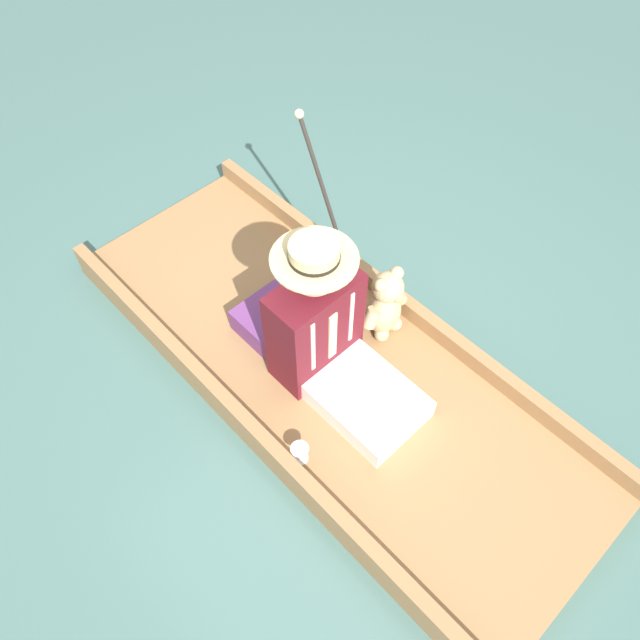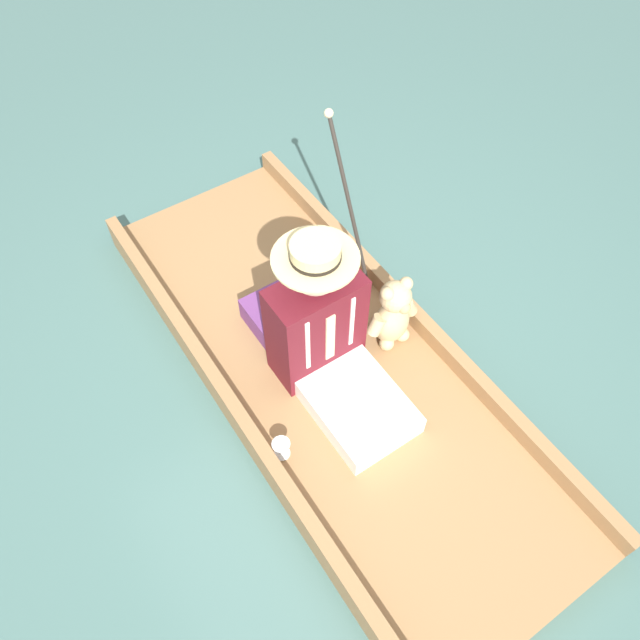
{
  "view_description": "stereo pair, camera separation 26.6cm",
  "coord_description": "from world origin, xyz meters",
  "px_view_note": "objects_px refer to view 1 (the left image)",
  "views": [
    {
      "loc": [
        1.12,
        1.13,
        2.61
      ],
      "look_at": [
        0.03,
        -0.02,
        0.46
      ],
      "focal_mm": 35.0,
      "sensor_mm": 36.0,
      "label": 1
    },
    {
      "loc": [
        0.91,
        1.29,
        2.61
      ],
      "look_at": [
        0.03,
        -0.02,
        0.46
      ],
      "focal_mm": 35.0,
      "sensor_mm": 36.0,
      "label": 2
    }
  ],
  "objects_px": {
    "seated_person": "(328,335)",
    "walking_cane": "(324,191)",
    "teddy_bear": "(386,305)",
    "wine_glass": "(300,451)"
  },
  "relations": [
    {
      "from": "seated_person",
      "to": "wine_glass",
      "type": "relative_size",
      "value": 8.28
    },
    {
      "from": "seated_person",
      "to": "teddy_bear",
      "type": "height_order",
      "value": "seated_person"
    },
    {
      "from": "seated_person",
      "to": "walking_cane",
      "type": "xyz_separation_m",
      "value": [
        -0.46,
        -0.51,
        0.21
      ]
    },
    {
      "from": "teddy_bear",
      "to": "wine_glass",
      "type": "xyz_separation_m",
      "value": [
        0.76,
        0.22,
        -0.12
      ]
    },
    {
      "from": "walking_cane",
      "to": "seated_person",
      "type": "bearing_deg",
      "value": 47.84
    },
    {
      "from": "seated_person",
      "to": "walking_cane",
      "type": "distance_m",
      "value": 0.71
    },
    {
      "from": "teddy_bear",
      "to": "wine_glass",
      "type": "height_order",
      "value": "teddy_bear"
    },
    {
      "from": "teddy_bear",
      "to": "walking_cane",
      "type": "bearing_deg",
      "value": -99.86
    },
    {
      "from": "teddy_bear",
      "to": "wine_glass",
      "type": "relative_size",
      "value": 4.29
    },
    {
      "from": "wine_glass",
      "to": "walking_cane",
      "type": "height_order",
      "value": "walking_cane"
    }
  ]
}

